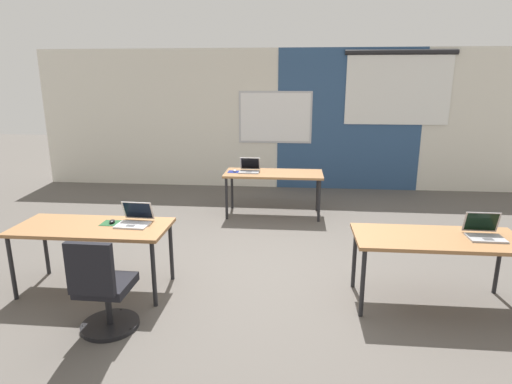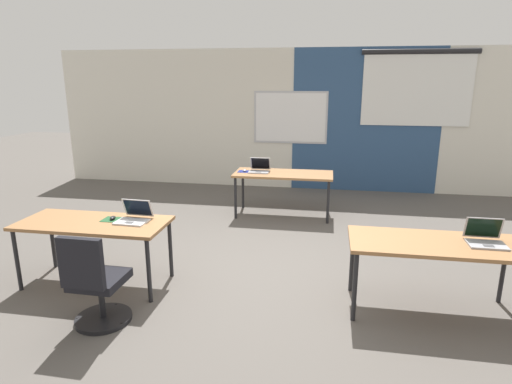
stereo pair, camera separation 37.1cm
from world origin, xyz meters
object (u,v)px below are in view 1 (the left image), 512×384
at_px(mouse_far_left, 235,171).
at_px(mouse_near_left_inner, 112,221).
at_px(chair_near_left_inner, 103,293).
at_px(desk_near_right, 437,243).
at_px(desk_near_left, 92,231).
at_px(desk_far_center, 274,176).
at_px(laptop_far_left, 249,169).
at_px(laptop_near_left_inner, 135,220).
at_px(laptop_near_right_end, 484,232).

bearing_deg(mouse_far_left, mouse_near_left_inner, -108.93).
bearing_deg(chair_near_left_inner, desk_near_right, -164.86).
relative_size(desk_near_left, desk_far_center, 1.00).
bearing_deg(laptop_far_left, laptop_near_left_inner, -108.06).
bearing_deg(desk_near_left, mouse_far_left, 68.42).
distance_m(mouse_near_left_inner, mouse_far_left, 2.86).
xyz_separation_m(chair_near_left_inner, mouse_far_left, (0.66, 3.57, 0.36)).
xyz_separation_m(laptop_near_right_end, chair_near_left_inner, (-3.49, -0.81, -0.39)).
height_order(mouse_near_left_inner, laptop_far_left, laptop_far_left).
height_order(laptop_near_right_end, laptop_near_left_inner, laptop_near_right_end).
bearing_deg(chair_near_left_inner, mouse_near_left_inner, -72.23).
xyz_separation_m(desk_near_right, chair_near_left_inner, (-3.06, -0.78, -0.28)).
xyz_separation_m(desk_near_right, desk_far_center, (-1.75, 2.80, 0.00)).
relative_size(laptop_near_right_end, laptop_near_left_inner, 0.97).
height_order(desk_near_left, chair_near_left_inner, chair_near_left_inner).
height_order(desk_near_right, laptop_near_left_inner, laptop_near_left_inner).
distance_m(laptop_near_right_end, mouse_far_left, 3.95).
bearing_deg(desk_near_right, mouse_near_left_inner, 178.37).
relative_size(laptop_near_right_end, laptop_far_left, 1.00).
height_order(laptop_far_left, mouse_far_left, laptop_far_left).
bearing_deg(desk_near_right, chair_near_left_inner, -165.71).
xyz_separation_m(desk_near_right, laptop_near_right_end, (0.44, 0.04, 0.11)).
xyz_separation_m(laptop_near_right_end, laptop_near_left_inner, (-3.51, 0.06, -0.00)).
relative_size(laptop_near_right_end, mouse_near_left_inner, 3.09).
bearing_deg(laptop_near_left_inner, laptop_near_right_end, 1.84).
relative_size(laptop_near_left_inner, mouse_near_left_inner, 3.19).
bearing_deg(laptop_far_left, desk_near_right, -52.17).
relative_size(laptop_near_left_inner, laptop_far_left, 1.04).
relative_size(desk_near_right, laptop_far_left, 4.81).
bearing_deg(mouse_far_left, laptop_far_left, 6.70).
bearing_deg(mouse_near_left_inner, chair_near_left_inner, -73.08).
height_order(desk_far_center, laptop_far_left, laptop_far_left).
relative_size(laptop_near_left_inner, chair_near_left_inner, 0.37).
height_order(laptop_near_right_end, chair_near_left_inner, laptop_near_right_end).
relative_size(chair_near_left_inner, mouse_far_left, 8.41).
height_order(desk_near_right, mouse_far_left, mouse_far_left).
bearing_deg(desk_far_center, mouse_near_left_inner, -120.13).
relative_size(desk_near_right, mouse_far_left, 14.62).
bearing_deg(desk_near_right, mouse_far_left, 130.57).
relative_size(desk_far_center, mouse_far_left, 14.62).
bearing_deg(mouse_near_left_inner, desk_near_right, -1.63).
height_order(chair_near_left_inner, mouse_far_left, chair_near_left_inner).
height_order(laptop_near_left_inner, chair_near_left_inner, laptop_near_left_inner).
xyz_separation_m(desk_far_center, mouse_far_left, (-0.64, -0.00, 0.08)).
distance_m(desk_far_center, chair_near_left_inner, 3.82).
bearing_deg(laptop_near_right_end, mouse_near_left_inner, 179.77).
distance_m(desk_far_center, mouse_far_left, 0.65).
relative_size(desk_near_left, mouse_far_left, 14.62).
distance_m(desk_near_left, laptop_near_left_inner, 0.45).
relative_size(desk_near_right, mouse_near_left_inner, 14.81).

